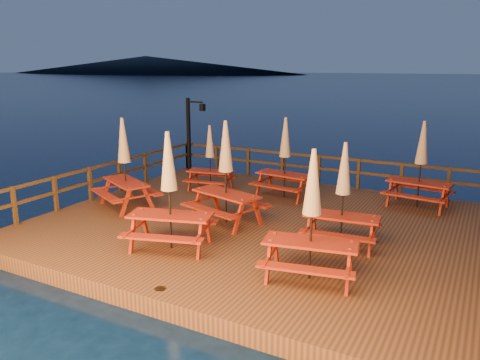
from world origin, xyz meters
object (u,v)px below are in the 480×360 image
at_px(picnic_table_1, 421,163).
at_px(picnic_table_2, 210,157).
at_px(picnic_table_0, 285,156).
at_px(lamp_post, 192,128).

distance_m(picnic_table_1, picnic_table_2, 6.90).
bearing_deg(picnic_table_1, picnic_table_0, -160.65).
xyz_separation_m(picnic_table_0, picnic_table_2, (-2.66, -0.40, -0.19)).
distance_m(picnic_table_0, picnic_table_2, 2.70).
relative_size(lamp_post, picnic_table_2, 1.31).
xyz_separation_m(lamp_post, picnic_table_2, (2.27, -2.25, -0.60)).
height_order(picnic_table_0, picnic_table_1, picnic_table_1).
bearing_deg(picnic_table_0, picnic_table_2, -164.95).
height_order(picnic_table_1, picnic_table_2, picnic_table_1).
height_order(picnic_table_0, picnic_table_2, picnic_table_0).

